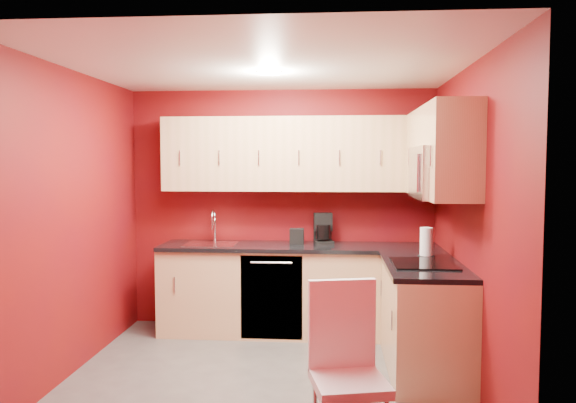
# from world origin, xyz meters

# --- Properties ---
(floor) EXTENTS (3.20, 3.20, 0.00)m
(floor) POSITION_xyz_m (0.00, 0.00, 0.00)
(floor) COLOR #54514E
(floor) RESTS_ON ground
(ceiling) EXTENTS (3.20, 3.20, 0.00)m
(ceiling) POSITION_xyz_m (0.00, 0.00, 2.50)
(ceiling) COLOR white
(ceiling) RESTS_ON wall_back
(wall_back) EXTENTS (3.20, 0.00, 3.20)m
(wall_back) POSITION_xyz_m (0.00, 1.50, 1.25)
(wall_back) COLOR #680D09
(wall_back) RESTS_ON floor
(wall_front) EXTENTS (3.20, 0.00, 3.20)m
(wall_front) POSITION_xyz_m (0.00, -1.50, 1.25)
(wall_front) COLOR #680D09
(wall_front) RESTS_ON floor
(wall_left) EXTENTS (0.00, 3.00, 3.00)m
(wall_left) POSITION_xyz_m (-1.60, 0.00, 1.25)
(wall_left) COLOR #680D09
(wall_left) RESTS_ON floor
(wall_right) EXTENTS (0.00, 3.00, 3.00)m
(wall_right) POSITION_xyz_m (1.60, 0.00, 1.25)
(wall_right) COLOR #680D09
(wall_right) RESTS_ON floor
(base_cabinets_back) EXTENTS (2.80, 0.60, 0.87)m
(base_cabinets_back) POSITION_xyz_m (0.20, 1.20, 0.43)
(base_cabinets_back) COLOR tan
(base_cabinets_back) RESTS_ON floor
(base_cabinets_right) EXTENTS (0.60, 1.30, 0.87)m
(base_cabinets_right) POSITION_xyz_m (1.30, 0.25, 0.43)
(base_cabinets_right) COLOR tan
(base_cabinets_right) RESTS_ON floor
(countertop_back) EXTENTS (2.80, 0.63, 0.04)m
(countertop_back) POSITION_xyz_m (0.20, 1.19, 0.89)
(countertop_back) COLOR black
(countertop_back) RESTS_ON base_cabinets_back
(countertop_right) EXTENTS (0.63, 1.27, 0.04)m
(countertop_right) POSITION_xyz_m (1.29, 0.23, 0.89)
(countertop_right) COLOR black
(countertop_right) RESTS_ON base_cabinets_right
(upper_cabinets_back) EXTENTS (2.80, 0.35, 0.75)m
(upper_cabinets_back) POSITION_xyz_m (0.20, 1.32, 1.83)
(upper_cabinets_back) COLOR tan
(upper_cabinets_back) RESTS_ON wall_back
(upper_cabinets_right) EXTENTS (0.35, 1.55, 0.75)m
(upper_cabinets_right) POSITION_xyz_m (1.42, 0.44, 1.89)
(upper_cabinets_right) COLOR tan
(upper_cabinets_right) RESTS_ON wall_right
(microwave) EXTENTS (0.42, 0.76, 0.42)m
(microwave) POSITION_xyz_m (1.39, 0.20, 1.66)
(microwave) COLOR silver
(microwave) RESTS_ON upper_cabinets_right
(cooktop) EXTENTS (0.50, 0.55, 0.01)m
(cooktop) POSITION_xyz_m (1.28, 0.20, 0.92)
(cooktop) COLOR black
(cooktop) RESTS_ON countertop_right
(sink) EXTENTS (0.52, 0.42, 0.35)m
(sink) POSITION_xyz_m (-0.70, 1.20, 0.94)
(sink) COLOR silver
(sink) RESTS_ON countertop_back
(dishwasher_front) EXTENTS (0.60, 0.02, 0.82)m
(dishwasher_front) POSITION_xyz_m (-0.05, 0.91, 0.43)
(dishwasher_front) COLOR black
(dishwasher_front) RESTS_ON base_cabinets_back
(downlight) EXTENTS (0.20, 0.20, 0.01)m
(downlight) POSITION_xyz_m (0.00, 0.30, 2.48)
(downlight) COLOR white
(downlight) RESTS_ON ceiling
(coffee_maker) EXTENTS (0.22, 0.27, 0.31)m
(coffee_maker) POSITION_xyz_m (0.45, 1.30, 1.07)
(coffee_maker) COLOR black
(coffee_maker) RESTS_ON countertop_back
(napkin_holder) EXTENTS (0.14, 0.14, 0.15)m
(napkin_holder) POSITION_xyz_m (0.17, 1.28, 0.99)
(napkin_holder) COLOR black
(napkin_holder) RESTS_ON countertop_back
(paper_towel) EXTENTS (0.17, 0.17, 0.26)m
(paper_towel) POSITION_xyz_m (1.36, 0.58, 1.04)
(paper_towel) COLOR silver
(paper_towel) RESTS_ON countertop_right
(dining_chair) EXTENTS (0.50, 0.52, 1.03)m
(dining_chair) POSITION_xyz_m (0.64, -1.20, 0.51)
(dining_chair) COLOR white
(dining_chair) RESTS_ON floor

